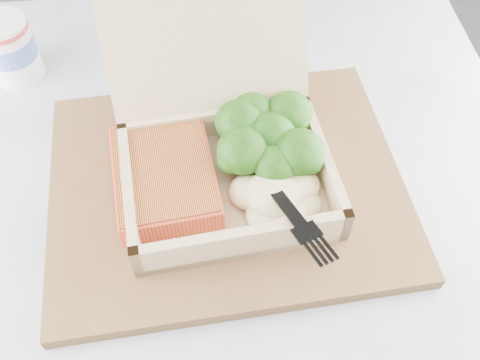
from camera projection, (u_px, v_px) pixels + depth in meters
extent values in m
cylinder|color=black|center=(223.00, 316.00, 0.90)|extent=(0.07, 0.07, 0.68)
cube|color=silver|center=(216.00, 197.00, 0.61)|extent=(0.84, 0.84, 0.03)
cube|color=brown|center=(227.00, 184.00, 0.59)|extent=(0.40, 0.33, 0.02)
cube|color=tan|center=(229.00, 189.00, 0.57)|extent=(0.22, 0.17, 0.01)
cube|color=tan|center=(130.00, 195.00, 0.55)|extent=(0.02, 0.17, 0.04)
cube|color=tan|center=(322.00, 164.00, 0.57)|extent=(0.02, 0.17, 0.04)
cube|color=tan|center=(243.00, 243.00, 0.51)|extent=(0.21, 0.02, 0.04)
cube|color=tan|center=(216.00, 125.00, 0.60)|extent=(0.21, 0.02, 0.04)
cube|color=tan|center=(205.00, 35.00, 0.56)|extent=(0.22, 0.10, 0.15)
cube|color=#DC482B|center=(164.00, 176.00, 0.56)|extent=(0.11, 0.14, 0.03)
ellipsoid|color=beige|center=(273.00, 194.00, 0.54)|extent=(0.10, 0.08, 0.03)
cube|color=black|center=(245.00, 145.00, 0.56)|extent=(0.04, 0.12, 0.03)
cube|color=black|center=(285.00, 207.00, 0.52)|extent=(0.03, 0.05, 0.01)
cylinder|color=silver|center=(10.00, 49.00, 0.67)|extent=(0.06, 0.06, 0.08)
cylinder|color=#4C62AE|center=(9.00, 46.00, 0.67)|extent=(0.07, 0.07, 0.03)
cylinder|color=red|center=(0.00, 27.00, 0.65)|extent=(0.07, 0.07, 0.01)
cube|color=white|center=(200.00, 73.00, 0.71)|extent=(0.10, 0.16, 0.00)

